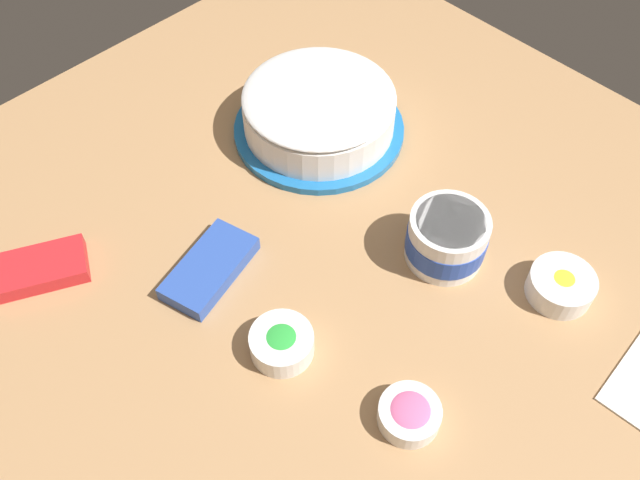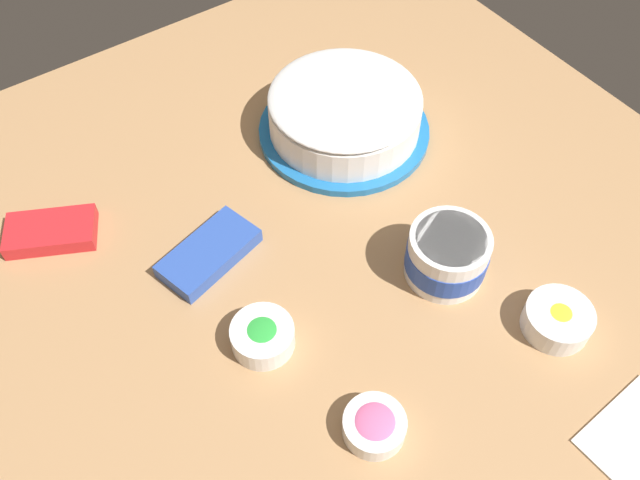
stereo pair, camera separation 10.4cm
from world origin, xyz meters
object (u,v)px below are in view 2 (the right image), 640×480
sprinkle_bowl_pink (374,425)px  sprinkle_bowl_yellow (558,319)px  frosting_tub (447,255)px  sprinkle_bowl_green (263,335)px  candy_box_upper (51,232)px  frosted_cake (345,114)px  candy_box_lower (209,253)px

sprinkle_bowl_pink → sprinkle_bowl_yellow: size_ratio=0.85×
frosting_tub → sprinkle_bowl_pink: frosting_tub is taller
sprinkle_bowl_pink → sprinkle_bowl_yellow: 0.31m
sprinkle_bowl_green → candy_box_upper: (0.17, -0.36, -0.01)m
frosted_cake → candy_box_upper: 0.53m
candy_box_lower → frosted_cake: bearing=-178.0°
frosting_tub → sprinkle_bowl_pink: size_ratio=1.48×
frosted_cake → sprinkle_bowl_pink: bearing=57.8°
sprinkle_bowl_green → sprinkle_bowl_yellow: bearing=148.6°
sprinkle_bowl_pink → candy_box_upper: sprinkle_bowl_pink is taller
sprinkle_bowl_pink → candy_box_lower: (0.04, -0.37, -0.01)m
frosted_cake → sprinkle_bowl_pink: size_ratio=3.66×
frosting_tub → sprinkle_bowl_yellow: 0.18m
frosted_cake → candy_box_lower: bearing=17.2°
sprinkle_bowl_yellow → candy_box_lower: sprinkle_bowl_yellow is taller
candy_box_lower → candy_box_upper: (0.18, -0.18, -0.00)m
sprinkle_bowl_pink → sprinkle_bowl_yellow: bearing=175.1°
sprinkle_bowl_green → sprinkle_bowl_yellow: size_ratio=0.93×
candy_box_lower → candy_box_upper: size_ratio=1.13×
frosting_tub → candy_box_lower: size_ratio=0.78×
sprinkle_bowl_yellow → candy_box_upper: bearing=-47.1°
frosted_cake → candy_box_upper: frosted_cake is taller
frosted_cake → candy_box_lower: frosted_cake is taller
candy_box_upper → frosted_cake: bearing=-161.8°
sprinkle_bowl_green → sprinkle_bowl_pink: sprinkle_bowl_green is taller
sprinkle_bowl_yellow → candy_box_lower: 0.53m
frosting_tub → sprinkle_bowl_pink: bearing=29.9°
frosting_tub → sprinkle_bowl_green: (0.29, -0.05, -0.02)m
frosted_cake → sprinkle_bowl_pink: 0.56m
sprinkle_bowl_pink → sprinkle_bowl_green: bearing=-75.6°
frosting_tub → sprinkle_bowl_pink: (0.24, 0.14, -0.03)m
frosted_cake → candy_box_lower: 0.35m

